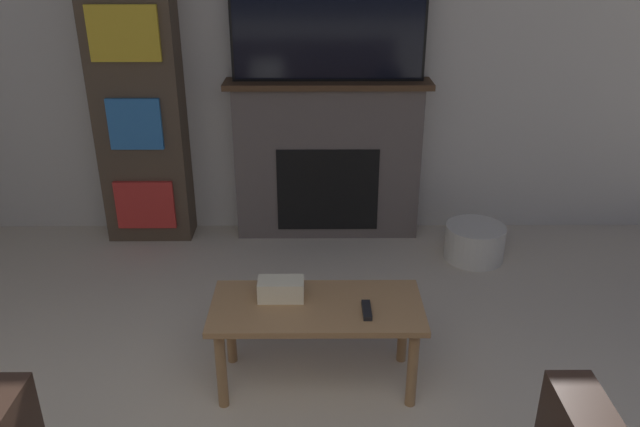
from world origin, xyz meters
TOP-DOWN VIEW (x-y plane):
  - wall_back at (0.00, 3.96)m, footprint 6.75×0.06m
  - fireplace at (0.07, 3.82)m, footprint 1.42×0.28m
  - tv at (0.07, 3.80)m, footprint 1.29×0.03m
  - coffee_table at (-0.01, 2.10)m, footprint 1.01×0.46m
  - tissue_box at (-0.18, 2.16)m, footprint 0.22×0.12m
  - remote_control at (0.22, 2.04)m, footprint 0.04×0.15m
  - bookshelf at (-1.23, 3.80)m, footprint 0.60×0.29m
  - storage_basket at (1.08, 3.41)m, footprint 0.41×0.41m

SIDE VIEW (x-z plane):
  - storage_basket at x=1.08m, z-range 0.00..0.24m
  - coffee_table at x=-0.01m, z-range 0.16..0.61m
  - remote_control at x=0.22m, z-range 0.45..0.48m
  - tissue_box at x=-0.18m, z-range 0.45..0.55m
  - fireplace at x=0.07m, z-range 0.00..1.15m
  - bookshelf at x=-1.23m, z-range 0.00..1.78m
  - wall_back at x=0.00m, z-range 0.00..2.70m
  - tv at x=0.07m, z-range 1.15..1.90m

